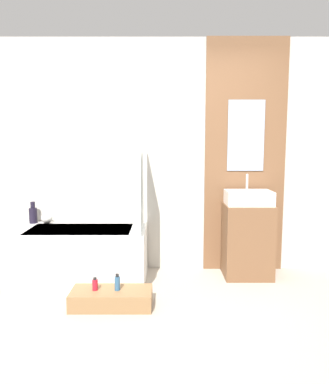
{
  "coord_description": "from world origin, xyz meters",
  "views": [
    {
      "loc": [
        0.02,
        -2.69,
        1.45
      ],
      "look_at": [
        0.03,
        0.68,
        1.01
      ],
      "focal_mm": 35.0,
      "sensor_mm": 36.0,
      "label": 1
    }
  ],
  "objects_px": {
    "bathtub": "(80,255)",
    "wooden_step_bench": "(110,298)",
    "vase_round_light": "(46,218)",
    "bottle_soap_secondary": "(116,283)",
    "vase_tall_dark": "(32,215)",
    "bottle_soap_primary": "(94,285)",
    "sink": "(247,198)"
  },
  "relations": [
    {
      "from": "vase_round_light",
      "to": "bottle_soap_secondary",
      "type": "relative_size",
      "value": 0.84
    },
    {
      "from": "wooden_step_bench",
      "to": "sink",
      "type": "bearing_deg",
      "value": 29.73
    },
    {
      "from": "wooden_step_bench",
      "to": "bottle_soap_secondary",
      "type": "xyz_separation_m",
      "value": [
        0.05,
        0.0,
        0.14
      ]
    },
    {
      "from": "vase_tall_dark",
      "to": "vase_round_light",
      "type": "distance_m",
      "value": 0.16
    },
    {
      "from": "vase_tall_dark",
      "to": "bottle_soap_secondary",
      "type": "relative_size",
      "value": 1.62
    },
    {
      "from": "sink",
      "to": "bottle_soap_secondary",
      "type": "relative_size",
      "value": 3.25
    },
    {
      "from": "bathtub",
      "to": "wooden_step_bench",
      "type": "xyz_separation_m",
      "value": [
        0.41,
        -0.64,
        -0.21
      ]
    },
    {
      "from": "sink",
      "to": "vase_tall_dark",
      "type": "relative_size",
      "value": 2.01
    },
    {
      "from": "sink",
      "to": "bottle_soap_secondary",
      "type": "distance_m",
      "value": 1.67
    },
    {
      "from": "vase_round_light",
      "to": "bottle_soap_primary",
      "type": "bearing_deg",
      "value": -52.64
    },
    {
      "from": "bottle_soap_primary",
      "to": "bathtub",
      "type": "bearing_deg",
      "value": 112.59
    },
    {
      "from": "bathtub",
      "to": "bottle_soap_secondary",
      "type": "height_order",
      "value": "bathtub"
    },
    {
      "from": "wooden_step_bench",
      "to": "bathtub",
      "type": "bearing_deg",
      "value": 122.73
    },
    {
      "from": "vase_tall_dark",
      "to": "bathtub",
      "type": "bearing_deg",
      "value": -26.46
    },
    {
      "from": "vase_round_light",
      "to": "vase_tall_dark",
      "type": "bearing_deg",
      "value": 173.47
    },
    {
      "from": "sink",
      "to": "wooden_step_bench",
      "type": "bearing_deg",
      "value": -150.27
    },
    {
      "from": "bathtub",
      "to": "vase_tall_dark",
      "type": "distance_m",
      "value": 0.76
    },
    {
      "from": "wooden_step_bench",
      "to": "vase_round_light",
      "type": "bearing_deg",
      "value": 132.66
    },
    {
      "from": "bottle_soap_secondary",
      "to": "vase_tall_dark",
      "type": "bearing_deg",
      "value": 138.55
    },
    {
      "from": "bathtub",
      "to": "bottle_soap_primary",
      "type": "relative_size",
      "value": 11.77
    },
    {
      "from": "bottle_soap_secondary",
      "to": "bathtub",
      "type": "bearing_deg",
      "value": 126.05
    },
    {
      "from": "bathtub",
      "to": "vase_round_light",
      "type": "xyz_separation_m",
      "value": [
        -0.43,
        0.28,
        0.34
      ]
    },
    {
      "from": "vase_tall_dark",
      "to": "bottle_soap_secondary",
      "type": "bearing_deg",
      "value": -41.45
    },
    {
      "from": "bathtub",
      "to": "sink",
      "type": "xyz_separation_m",
      "value": [
        1.79,
        0.15,
        0.59
      ]
    },
    {
      "from": "vase_tall_dark",
      "to": "bottle_soap_primary",
      "type": "bearing_deg",
      "value": -47.42
    },
    {
      "from": "bathtub",
      "to": "vase_round_light",
      "type": "distance_m",
      "value": 0.62
    },
    {
      "from": "sink",
      "to": "vase_round_light",
      "type": "height_order",
      "value": "sink"
    },
    {
      "from": "bathtub",
      "to": "sink",
      "type": "distance_m",
      "value": 1.89
    },
    {
      "from": "bottle_soap_secondary",
      "to": "bottle_soap_primary",
      "type": "bearing_deg",
      "value": -180.0
    },
    {
      "from": "wooden_step_bench",
      "to": "bottle_soap_secondary",
      "type": "relative_size",
      "value": 4.83
    },
    {
      "from": "sink",
      "to": "bottle_soap_primary",
      "type": "height_order",
      "value": "sink"
    },
    {
      "from": "vase_round_light",
      "to": "bottle_soap_secondary",
      "type": "bearing_deg",
      "value": -45.55
    }
  ]
}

